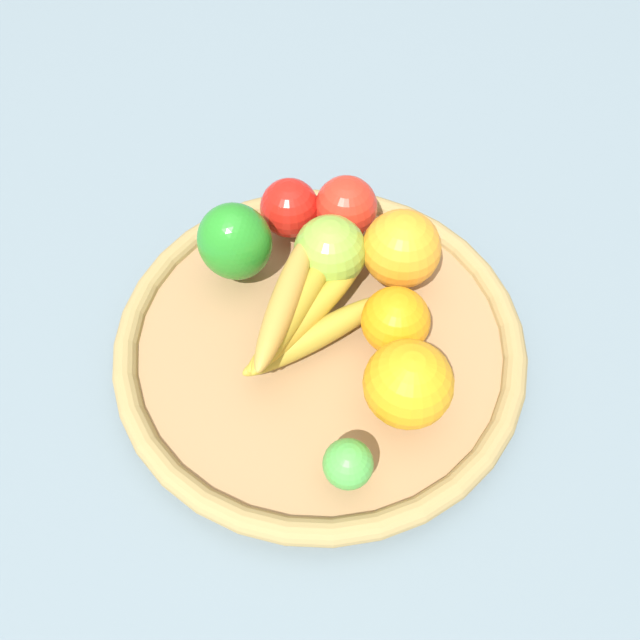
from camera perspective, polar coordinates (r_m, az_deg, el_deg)
ground_plane at (r=0.68m, az=-0.00°, el=-2.71°), size 2.40×2.40×0.00m
basket at (r=0.66m, az=-0.00°, el=-1.87°), size 0.43×0.43×0.04m
apple_1 at (r=0.66m, az=0.91°, el=6.27°), size 0.08×0.08×0.08m
bell_pepper at (r=0.66m, az=-7.77°, el=7.06°), size 0.08×0.08×0.09m
orange_0 at (r=0.61m, az=6.88°, el=-0.37°), size 0.07×0.07×0.07m
banana_bunch at (r=0.62m, az=-1.67°, el=0.68°), size 0.15×0.18×0.07m
orange_1 at (r=0.57m, az=8.04°, el=-5.81°), size 0.10×0.10×0.08m
orange_2 at (r=0.66m, az=7.44°, el=6.45°), size 0.10×0.10×0.08m
apple_0 at (r=0.71m, az=2.40°, el=10.24°), size 0.10×0.10×0.07m
lime_0 at (r=0.55m, az=2.58°, el=-12.98°), size 0.06×0.06×0.04m
apple_2 at (r=0.71m, az=-2.79°, el=10.17°), size 0.08×0.08×0.07m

